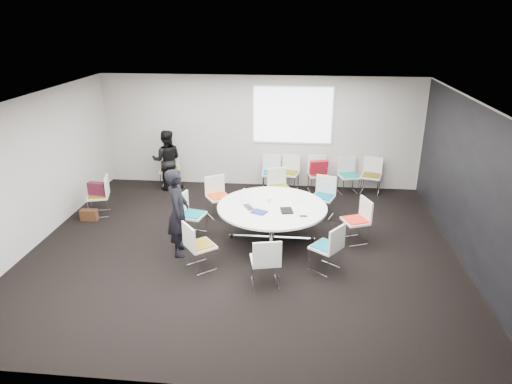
# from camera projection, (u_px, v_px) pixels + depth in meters

# --- Properties ---
(room_shell) EXTENTS (8.08, 7.08, 2.88)m
(room_shell) POSITION_uv_depth(u_px,v_px,m) (248.00, 179.00, 8.20)
(room_shell) COLOR black
(room_shell) RESTS_ON ground
(conference_table) EXTENTS (2.11, 2.11, 0.73)m
(conference_table) POSITION_uv_depth(u_px,v_px,m) (272.00, 215.00, 8.84)
(conference_table) COLOR silver
(conference_table) RESTS_ON ground
(projection_screen) EXTENTS (1.90, 0.03, 1.35)m
(projection_screen) POSITION_uv_depth(u_px,v_px,m) (293.00, 115.00, 11.18)
(projection_screen) COLOR white
(projection_screen) RESTS_ON room_shell
(chair_ring_a) EXTENTS (0.59, 0.59, 0.88)m
(chair_ring_a) POSITION_uv_depth(u_px,v_px,m) (355.00, 229.00, 8.87)
(chair_ring_a) COLOR silver
(chair_ring_a) RESTS_ON ground
(chair_ring_b) EXTENTS (0.59, 0.58, 0.88)m
(chair_ring_b) POSITION_uv_depth(u_px,v_px,m) (323.00, 204.00, 10.01)
(chair_ring_b) COLOR silver
(chair_ring_b) RESTS_ON ground
(chair_ring_c) EXTENTS (0.59, 0.59, 0.88)m
(chair_ring_c) POSITION_uv_depth(u_px,v_px,m) (279.00, 195.00, 10.50)
(chair_ring_c) COLOR silver
(chair_ring_c) RESTS_ON ground
(chair_ring_d) EXTENTS (0.63, 0.63, 0.88)m
(chair_ring_d) POSITION_uv_depth(u_px,v_px,m) (219.00, 204.00, 10.01)
(chair_ring_d) COLOR silver
(chair_ring_d) RESTS_ON ground
(chair_ring_e) EXTENTS (0.53, 0.54, 0.88)m
(chair_ring_e) POSITION_uv_depth(u_px,v_px,m) (193.00, 223.00, 9.13)
(chair_ring_e) COLOR silver
(chair_ring_e) RESTS_ON ground
(chair_ring_f) EXTENTS (0.64, 0.64, 0.88)m
(chair_ring_f) POSITION_uv_depth(u_px,v_px,m) (200.00, 254.00, 7.93)
(chair_ring_f) COLOR silver
(chair_ring_f) RESTS_ON ground
(chair_ring_g) EXTENTS (0.55, 0.54, 0.88)m
(chair_ring_g) POSITION_uv_depth(u_px,v_px,m) (265.00, 270.00, 7.46)
(chair_ring_g) COLOR silver
(chair_ring_g) RESTS_ON ground
(chair_ring_h) EXTENTS (0.63, 0.64, 0.88)m
(chair_ring_h) POSITION_uv_depth(u_px,v_px,m) (326.00, 256.00, 7.88)
(chair_ring_h) COLOR silver
(chair_ring_h) RESTS_ON ground
(chair_back_a) EXTENTS (0.48, 0.47, 0.88)m
(chair_back_a) POSITION_uv_depth(u_px,v_px,m) (271.00, 180.00, 11.48)
(chair_back_a) COLOR silver
(chair_back_a) RESTS_ON ground
(chair_back_b) EXTENTS (0.55, 0.54, 0.88)m
(chair_back_b) POSITION_uv_depth(u_px,v_px,m) (289.00, 180.00, 11.48)
(chair_back_b) COLOR silver
(chair_back_b) RESTS_ON ground
(chair_back_c) EXTENTS (0.53, 0.52, 0.88)m
(chair_back_c) POSITION_uv_depth(u_px,v_px,m) (317.00, 181.00, 11.42)
(chair_back_c) COLOR silver
(chair_back_c) RESTS_ON ground
(chair_back_d) EXTENTS (0.56, 0.55, 0.88)m
(chair_back_d) POSITION_uv_depth(u_px,v_px,m) (348.00, 182.00, 11.31)
(chair_back_d) COLOR silver
(chair_back_d) RESTS_ON ground
(chair_back_e) EXTENTS (0.56, 0.55, 0.88)m
(chair_back_e) POSITION_uv_depth(u_px,v_px,m) (371.00, 182.00, 11.30)
(chair_back_e) COLOR silver
(chair_back_e) RESTS_ON ground
(chair_spare_left) EXTENTS (0.56, 0.57, 0.88)m
(chair_spare_left) POSITION_uv_depth(u_px,v_px,m) (100.00, 203.00, 10.06)
(chair_spare_left) COLOR silver
(chair_spare_left) RESTS_ON ground
(chair_person_back) EXTENTS (0.50, 0.48, 0.88)m
(chair_person_back) POSITION_uv_depth(u_px,v_px,m) (170.00, 176.00, 11.72)
(chair_person_back) COLOR silver
(chair_person_back) RESTS_ON ground
(person_main) EXTENTS (0.48, 0.65, 1.65)m
(person_main) POSITION_uv_depth(u_px,v_px,m) (178.00, 212.00, 8.25)
(person_main) COLOR black
(person_main) RESTS_ON ground
(person_back) EXTENTS (0.83, 0.69, 1.53)m
(person_back) POSITION_uv_depth(u_px,v_px,m) (167.00, 160.00, 11.39)
(person_back) COLOR black
(person_back) RESTS_ON ground
(laptop) EXTENTS (0.31, 0.35, 0.02)m
(laptop) POSITION_uv_depth(u_px,v_px,m) (251.00, 207.00, 8.70)
(laptop) COLOR #333338
(laptop) RESTS_ON conference_table
(laptop_lid) EXTENTS (0.06, 0.30, 0.22)m
(laptop_lid) POSITION_uv_depth(u_px,v_px,m) (242.00, 196.00, 8.89)
(laptop_lid) COLOR silver
(laptop_lid) RESTS_ON conference_table
(notebook_black) EXTENTS (0.27, 0.34, 0.02)m
(notebook_black) POSITION_uv_depth(u_px,v_px,m) (287.00, 210.00, 8.54)
(notebook_black) COLOR black
(notebook_black) RESTS_ON conference_table
(tablet_folio) EXTENTS (0.32, 0.29, 0.03)m
(tablet_folio) POSITION_uv_depth(u_px,v_px,m) (259.00, 212.00, 8.47)
(tablet_folio) COLOR navy
(tablet_folio) RESTS_ON conference_table
(papers_right) EXTENTS (0.36, 0.30, 0.00)m
(papers_right) POSITION_uv_depth(u_px,v_px,m) (299.00, 202.00, 8.94)
(papers_right) COLOR silver
(papers_right) RESTS_ON conference_table
(papers_front) EXTENTS (0.35, 0.28, 0.00)m
(papers_front) POSITION_uv_depth(u_px,v_px,m) (307.00, 211.00, 8.54)
(papers_front) COLOR white
(papers_front) RESTS_ON conference_table
(cup) EXTENTS (0.08, 0.08, 0.09)m
(cup) POSITION_uv_depth(u_px,v_px,m) (269.00, 200.00, 8.91)
(cup) COLOR white
(cup) RESTS_ON conference_table
(phone) EXTENTS (0.14, 0.08, 0.01)m
(phone) POSITION_uv_depth(u_px,v_px,m) (303.00, 216.00, 8.32)
(phone) COLOR black
(phone) RESTS_ON conference_table
(maroon_bag) EXTENTS (0.42, 0.19, 0.28)m
(maroon_bag) POSITION_uv_depth(u_px,v_px,m) (97.00, 189.00, 9.94)
(maroon_bag) COLOR #53162A
(maroon_bag) RESTS_ON chair_spare_left
(brown_bag) EXTENTS (0.36, 0.17, 0.24)m
(brown_bag) POSITION_uv_depth(u_px,v_px,m) (89.00, 215.00, 9.86)
(brown_bag) COLOR #442715
(brown_bag) RESTS_ON ground
(red_jacket) EXTENTS (0.47, 0.27, 0.36)m
(red_jacket) POSITION_uv_depth(u_px,v_px,m) (319.00, 167.00, 11.05)
(red_jacket) COLOR maroon
(red_jacket) RESTS_ON chair_back_c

